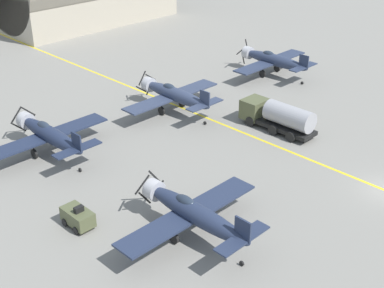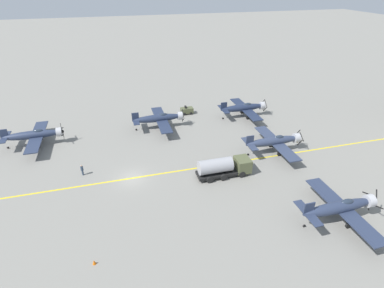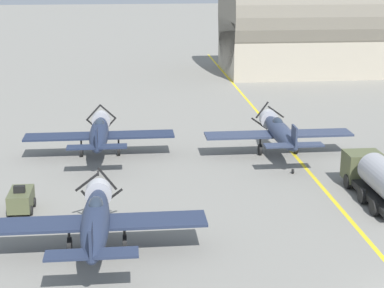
# 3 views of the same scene
# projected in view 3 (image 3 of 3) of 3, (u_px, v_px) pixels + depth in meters

# --- Properties ---
(airplane_mid_left) EXTENTS (12.00, 9.98, 3.65)m
(airplane_mid_left) POSITION_uv_depth(u_px,v_px,m) (96.00, 220.00, 34.36)
(airplane_mid_left) COLOR #242E48
(airplane_mid_left) RESTS_ON ground
(airplane_far_center) EXTENTS (12.00, 9.98, 3.65)m
(airplane_far_center) POSITION_uv_depth(u_px,v_px,m) (280.00, 132.00, 51.71)
(airplane_far_center) COLOR #2F3A53
(airplane_far_center) RESTS_ON ground
(airplane_far_left) EXTENTS (12.00, 9.98, 3.65)m
(airplane_far_left) POSITION_uv_depth(u_px,v_px,m) (99.00, 133.00, 51.28)
(airplane_far_left) COLOR #202A43
(airplane_far_left) RESTS_ON ground
(fuel_tanker) EXTENTS (2.68, 8.00, 2.98)m
(fuel_tanker) POSITION_uv_depth(u_px,v_px,m) (378.00, 179.00, 42.28)
(fuel_tanker) COLOR black
(fuel_tanker) RESTS_ON ground
(tow_tractor) EXTENTS (1.57, 2.60, 1.79)m
(tow_tractor) POSITION_uv_depth(u_px,v_px,m) (21.00, 199.00, 40.63)
(tow_tractor) COLOR #515638
(tow_tractor) RESTS_ON ground
(hangar) EXTENTS (28.70, 15.95, 16.23)m
(hangar) POSITION_uv_depth(u_px,v_px,m) (329.00, 22.00, 88.73)
(hangar) COLOR #B2A893
(hangar) RESTS_ON ground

